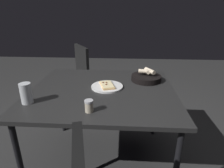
# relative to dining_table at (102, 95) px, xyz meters

# --- Properties ---
(ground) EXTENTS (8.00, 8.00, 0.00)m
(ground) POSITION_rel_dining_table_xyz_m (0.00, 0.00, -0.69)
(ground) COLOR #2D2D2D
(dining_table) EXTENTS (1.17, 1.03, 0.75)m
(dining_table) POSITION_rel_dining_table_xyz_m (0.00, 0.00, 0.00)
(dining_table) COLOR black
(dining_table) RESTS_ON ground
(pizza_plate) EXTENTS (0.26, 0.26, 0.04)m
(pizza_plate) POSITION_rel_dining_table_xyz_m (-0.04, -0.04, 0.07)
(pizza_plate) COLOR white
(pizza_plate) RESTS_ON dining_table
(bread_basket) EXTENTS (0.27, 0.27, 0.11)m
(bread_basket) POSITION_rel_dining_table_xyz_m (-0.38, -0.23, 0.09)
(bread_basket) COLOR black
(bread_basket) RESTS_ON dining_table
(beer_glass) EXTENTS (0.08, 0.08, 0.15)m
(beer_glass) POSITION_rel_dining_table_xyz_m (0.50, 0.27, 0.12)
(beer_glass) COLOR silver
(beer_glass) RESTS_ON dining_table
(pepper_shaker) EXTENTS (0.06, 0.06, 0.08)m
(pepper_shaker) POSITION_rel_dining_table_xyz_m (0.04, 0.37, 0.09)
(pepper_shaker) COLOR #BFB299
(pepper_shaker) RESTS_ON dining_table
(chair_far) EXTENTS (0.61, 0.61, 0.92)m
(chair_far) POSITION_rel_dining_table_xyz_m (0.48, -0.90, -0.16)
(chair_far) COLOR black
(chair_far) RESTS_ON ground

